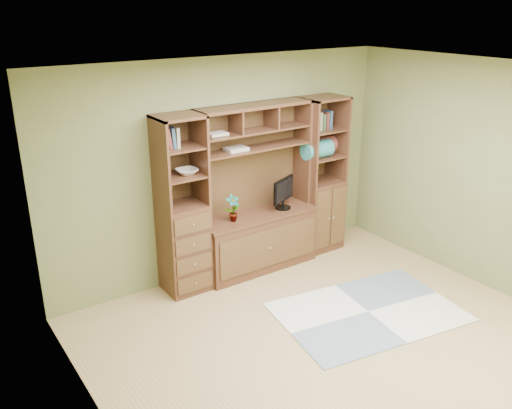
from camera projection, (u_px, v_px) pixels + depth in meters
room at (340, 220)px, 4.92m from camera, size 4.60×4.10×2.64m
center_hutch at (258, 191)px, 6.51m from camera, size 1.54×0.53×2.05m
left_tower at (182, 207)px, 6.01m from camera, size 0.50×0.45×2.05m
right_tower at (321, 175)px, 7.09m from camera, size 0.55×0.45×2.05m
rug at (368, 312)px, 5.87m from camera, size 2.10×1.57×0.01m
monitor at (283, 188)px, 6.68m from camera, size 0.49×0.36×0.54m
orchid at (233, 208)px, 6.33m from camera, size 0.18×0.12×0.33m
magazines at (236, 149)px, 6.26m from camera, size 0.26×0.19×0.04m
bowl at (187, 171)px, 5.91m from camera, size 0.24×0.24×0.06m
blanket_teal at (317, 149)px, 6.85m from camera, size 0.39×0.23×0.23m
blanket_red at (325, 145)px, 7.08m from camera, size 0.40×0.22×0.22m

